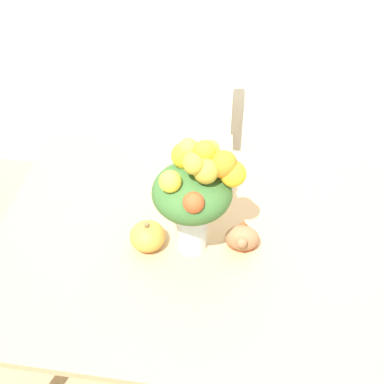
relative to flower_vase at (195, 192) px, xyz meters
name	(u,v)px	position (x,y,z in m)	size (l,w,h in m)	color
ground_plane	(217,359)	(0.10, 0.01, -0.99)	(12.00, 12.00, 0.00)	tan
dining_table	(223,262)	(0.10, 0.01, -0.32)	(1.56, 1.02, 0.74)	tan
flower_vase	(195,192)	(0.00, 0.00, 0.00)	(0.28, 0.26, 0.42)	silver
pumpkin	(148,236)	(-0.15, -0.03, -0.20)	(0.12, 0.12, 0.11)	gold
turkey_figurine	(243,234)	(0.16, 0.03, -0.20)	(0.11, 0.15, 0.09)	#936642
dining_chair_near_window	(189,148)	(-0.15, 0.84, -0.52)	(0.46, 0.46, 0.90)	white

